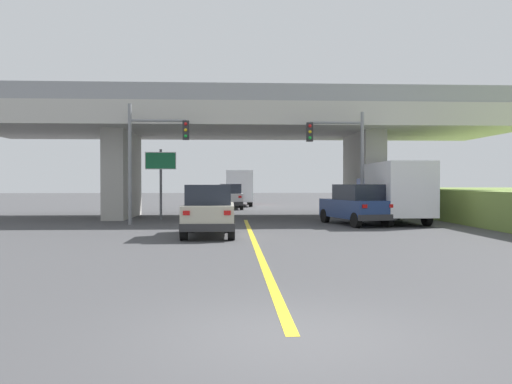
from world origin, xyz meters
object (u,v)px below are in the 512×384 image
at_px(box_truck, 394,192).
at_px(traffic_signal_farside, 149,149).
at_px(traffic_signal_nearside, 344,152).
at_px(highway_sign, 161,168).
at_px(suv_crossing, 356,205).
at_px(semi_truck_distant, 239,188).
at_px(suv_lead, 209,210).
at_px(sedan_oncoming, 231,196).

distance_m(box_truck, traffic_signal_farside, 12.78).
height_order(traffic_signal_nearside, highway_sign, traffic_signal_nearside).
height_order(suv_crossing, semi_truck_distant, semi_truck_distant).
height_order(box_truck, highway_sign, highway_sign).
height_order(suv_lead, sedan_oncoming, same).
xyz_separation_m(suv_crossing, traffic_signal_nearside, (-0.49, 0.59, 2.65)).
height_order(suv_lead, traffic_signal_nearside, traffic_signal_nearside).
relative_size(traffic_signal_farside, semi_truck_distant, 0.86).
bearing_deg(sedan_oncoming, highway_sign, -107.94).
bearing_deg(traffic_signal_nearside, suv_lead, -138.61).
bearing_deg(suv_crossing, sedan_oncoming, 96.89).
bearing_deg(sedan_oncoming, traffic_signal_farside, -104.45).
height_order(suv_lead, highway_sign, highway_sign).
relative_size(box_truck, sedan_oncoming, 1.46).
bearing_deg(box_truck, semi_truck_distant, 110.23).
bearing_deg(traffic_signal_nearside, semi_truck_distant, 102.98).
bearing_deg(suv_crossing, highway_sign, 143.94).
bearing_deg(box_truck, traffic_signal_farside, -177.79).
bearing_deg(sedan_oncoming, traffic_signal_nearside, -70.16).
relative_size(suv_lead, box_truck, 0.64).
bearing_deg(highway_sign, sedan_oncoming, 72.06).
height_order(traffic_signal_farside, highway_sign, traffic_signal_farside).
height_order(suv_lead, semi_truck_distant, semi_truck_distant).
distance_m(suv_lead, traffic_signal_farside, 7.21).
bearing_deg(box_truck, highway_sign, 166.23).
bearing_deg(traffic_signal_nearside, suv_crossing, -50.39).
bearing_deg(suv_crossing, traffic_signal_farside, 162.72).
distance_m(traffic_signal_nearside, semi_truck_distant, 22.22).
relative_size(suv_lead, traffic_signal_nearside, 0.76).
bearing_deg(suv_lead, suv_crossing, 36.35).
height_order(suv_crossing, sedan_oncoming, same).
distance_m(highway_sign, semi_truck_distant, 18.65).
xyz_separation_m(sedan_oncoming, traffic_signal_farside, (-4.08, -15.84, 2.75)).
xyz_separation_m(suv_crossing, highway_sign, (-10.20, 4.17, 1.94)).
distance_m(suv_crossing, traffic_signal_farside, 10.68).
xyz_separation_m(box_truck, traffic_signal_nearside, (-2.79, -0.52, 2.02)).
height_order(suv_crossing, box_truck, box_truck).
relative_size(suv_crossing, traffic_signal_nearside, 0.87).
bearing_deg(highway_sign, traffic_signal_farside, -91.63).
distance_m(box_truck, highway_sign, 12.93).
relative_size(box_truck, traffic_signal_nearside, 1.19).
bearing_deg(highway_sign, suv_lead, -71.56).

